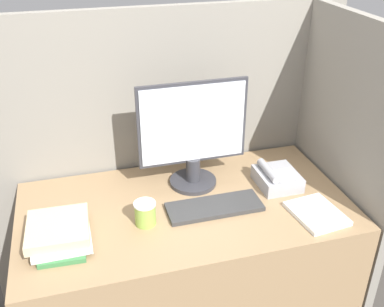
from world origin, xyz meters
name	(u,v)px	position (x,y,z in m)	size (l,w,h in m)	color
cubicle_panel_rear	(165,159)	(0.00, 0.81, 0.77)	(1.85, 0.04, 1.55)	gray
cubicle_panel_right	(335,176)	(0.76, 0.42, 0.77)	(0.04, 0.83, 1.55)	gray
desk	(186,270)	(0.00, 0.39, 0.38)	(1.45, 0.77, 0.77)	#937551
monitor	(193,137)	(0.08, 0.55, 1.01)	(0.50, 0.22, 0.51)	#333338
keyboard	(214,207)	(0.11, 0.33, 0.78)	(0.42, 0.15, 0.02)	#333333
mouse	(273,193)	(0.40, 0.35, 0.78)	(0.07, 0.04, 0.03)	silver
coffee_cup	(145,213)	(-0.19, 0.31, 0.82)	(0.09, 0.09, 0.10)	#8CB247
book_stack	(60,232)	(-0.54, 0.29, 0.81)	(0.25, 0.32, 0.08)	#38723F
desk_telephone	(276,178)	(0.46, 0.43, 0.81)	(0.18, 0.21, 0.10)	#99999E
paper_pile	(317,213)	(0.52, 0.16, 0.78)	(0.22, 0.26, 0.02)	white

